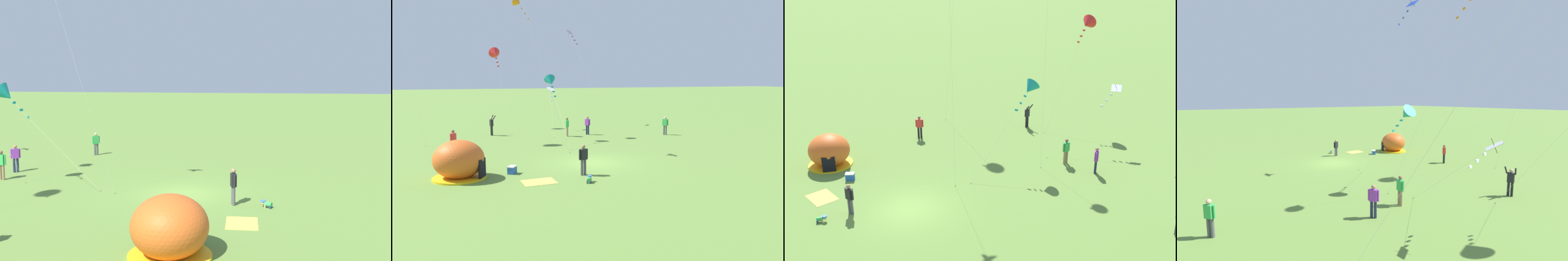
# 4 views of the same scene
# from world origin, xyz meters

# --- Properties ---
(ground_plane) EXTENTS (300.00, 300.00, 0.00)m
(ground_plane) POSITION_xyz_m (0.00, 0.00, 0.00)
(ground_plane) COLOR olive
(popup_tent) EXTENTS (2.81, 2.81, 2.10)m
(popup_tent) POSITION_xyz_m (-8.05, -1.25, 1.00)
(popup_tent) COLOR #D8591E
(popup_tent) RESTS_ON ground
(picnic_blanket) EXTENTS (1.79, 1.43, 0.01)m
(picnic_blanket) POSITION_xyz_m (-4.12, -3.30, 0.01)
(picnic_blanket) COLOR gold
(picnic_blanket) RESTS_ON ground
(cooler_box) EXTENTS (0.59, 0.64, 0.44)m
(cooler_box) POSITION_xyz_m (-5.24, -1.12, 0.22)
(cooler_box) COLOR #2659B2
(cooler_box) RESTS_ON ground
(toddler_crawling) EXTENTS (0.39, 0.55, 0.32)m
(toddler_crawling) POSITION_xyz_m (-1.67, -4.21, 0.18)
(toddler_crawling) COLOR green
(toddler_crawling) RESTS_ON ground
(person_center_field) EXTENTS (0.26, 0.59, 1.72)m
(person_center_field) POSITION_xyz_m (1.29, 10.98, 0.96)
(person_center_field) COLOR #8C7251
(person_center_field) RESTS_ON ground
(person_strolling) EXTENTS (0.57, 0.34, 1.72)m
(person_strolling) POSITION_xyz_m (-1.50, -2.68, 0.96)
(person_strolling) COLOR #4C4C51
(person_strolling) RESTS_ON ground
(person_with_toddler) EXTENTS (0.58, 0.70, 1.89)m
(person_with_toddler) POSITION_xyz_m (-5.24, 13.71, 1.00)
(person_with_toddler) COLOR black
(person_with_toddler) RESTS_ON ground
(person_watching_sky) EXTENTS (0.43, 0.47, 1.72)m
(person_watching_sky) POSITION_xyz_m (-8.46, 5.78, 0.96)
(person_watching_sky) COLOR black
(person_watching_sky) RESTS_ON ground
(person_far_back) EXTENTS (0.43, 0.46, 1.72)m
(person_far_back) POSITION_xyz_m (10.28, 8.98, 0.96)
(person_far_back) COLOR #4C4C51
(person_far_back) RESTS_ON ground
(person_near_tent) EXTENTS (0.42, 0.49, 1.72)m
(person_near_tent) POSITION_xyz_m (3.39, 11.40, 0.96)
(person_near_tent) COLOR #1E2347
(person_near_tent) RESTS_ON ground
(kite_white) EXTENTS (1.50, 6.00, 4.45)m
(kite_white) POSITION_xyz_m (0.93, 15.87, 3.88)
(kite_white) COLOR silver
(kite_white) RESTS_ON ground
(kite_purple) EXTENTS (3.18, 5.75, 10.64)m
(kite_purple) POSITION_xyz_m (4.27, 19.77, 9.93)
(kite_purple) COLOR silver
(kite_purple) RESTS_ON ground
(kite_orange) EXTENTS (4.08, 4.06, 12.42)m
(kite_orange) POSITION_xyz_m (-2.68, 12.65, 11.90)
(kite_orange) COLOR silver
(kite_orange) RESTS_ON ground
(kite_teal) EXTENTS (1.01, 5.58, 5.62)m
(kite_teal) POSITION_xyz_m (-0.57, 9.30, 5.02)
(kite_teal) COLOR silver
(kite_teal) RESTS_ON ground
(kite_red) EXTENTS (1.53, 5.79, 8.46)m
(kite_red) POSITION_xyz_m (-4.26, 18.95, 7.78)
(kite_red) COLOR silver
(kite_red) RESTS_ON ground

